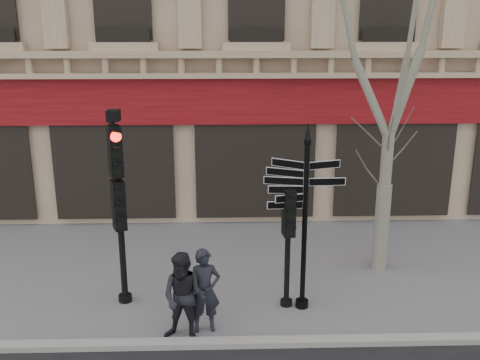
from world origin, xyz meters
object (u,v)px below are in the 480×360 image
object	(u,v)px
fingerpost	(306,187)
traffic_signal_secondary	(288,225)
pedestrian_a	(205,291)
plane_tree	(398,20)
traffic_signal_main	(118,185)
pedestrian_b	(184,298)

from	to	relation	value
fingerpost	traffic_signal_secondary	xyz separation A→B (m)	(-0.32, 0.08, -0.82)
pedestrian_a	plane_tree	bearing A→B (deg)	22.59
traffic_signal_main	plane_tree	size ratio (longest dim) A/B	0.50
pedestrian_a	pedestrian_b	bearing A→B (deg)	-148.72
fingerpost	traffic_signal_secondary	world-z (taller)	fingerpost
pedestrian_b	plane_tree	bearing A→B (deg)	48.01
fingerpost	plane_tree	xyz separation A→B (m)	(2.08, 1.75, 3.10)
fingerpost	pedestrian_b	xyz separation A→B (m)	(-2.32, -1.12, -1.73)
plane_tree	pedestrian_b	xyz separation A→B (m)	(-4.40, -2.87, -4.83)
traffic_signal_main	pedestrian_b	xyz separation A→B (m)	(1.36, -1.47, -1.70)
fingerpost	pedestrian_a	bearing A→B (deg)	-149.89
fingerpost	plane_tree	bearing A→B (deg)	47.75
fingerpost	traffic_signal_main	xyz separation A→B (m)	(-3.67, 0.35, -0.04)
plane_tree	pedestrian_b	distance (m)	7.14
fingerpost	traffic_signal_main	world-z (taller)	traffic_signal_main
traffic_signal_main	plane_tree	world-z (taller)	plane_tree
pedestrian_b	fingerpost	bearing A→B (deg)	40.68
traffic_signal_main	pedestrian_b	world-z (taller)	traffic_signal_main
fingerpost	plane_tree	size ratio (longest dim) A/B	0.48
traffic_signal_main	fingerpost	bearing A→B (deg)	-28.34
traffic_signal_main	pedestrian_b	bearing A→B (deg)	-70.20
fingerpost	pedestrian_b	distance (m)	3.10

